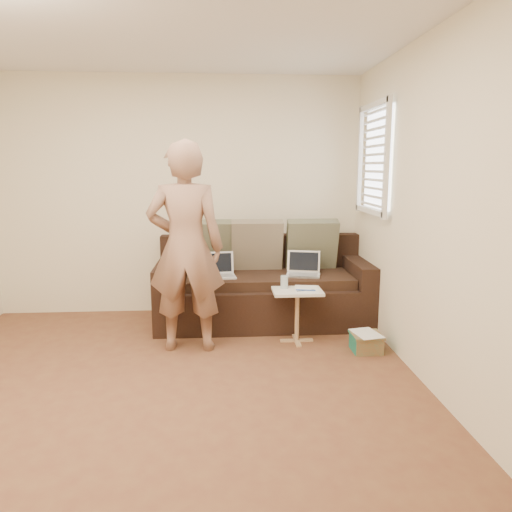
# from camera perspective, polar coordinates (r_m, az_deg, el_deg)

# --- Properties ---
(floor) EXTENTS (4.50, 4.50, 0.00)m
(floor) POSITION_cam_1_polar(r_m,az_deg,el_deg) (3.57, -11.87, -16.84)
(floor) COLOR brown
(floor) RESTS_ON ground
(ceiling) EXTENTS (4.50, 4.50, 0.00)m
(ceiling) POSITION_cam_1_polar(r_m,az_deg,el_deg) (3.32, -13.78, 27.30)
(ceiling) COLOR white
(ceiling) RESTS_ON wall_back
(wall_back) EXTENTS (4.00, 0.00, 4.00)m
(wall_back) POSITION_cam_1_polar(r_m,az_deg,el_deg) (5.42, -9.16, 6.97)
(wall_back) COLOR beige
(wall_back) RESTS_ON ground
(wall_right) EXTENTS (0.00, 4.50, 4.50)m
(wall_right) POSITION_cam_1_polar(r_m,az_deg,el_deg) (3.50, 21.77, 4.42)
(wall_right) COLOR beige
(wall_right) RESTS_ON ground
(window_blinds) EXTENTS (0.12, 0.88, 1.08)m
(window_blinds) POSITION_cam_1_polar(r_m,az_deg,el_deg) (4.86, 13.83, 11.12)
(window_blinds) COLOR white
(window_blinds) RESTS_ON wall_right
(sofa) EXTENTS (2.20, 0.95, 0.85)m
(sofa) POSITION_cam_1_polar(r_m,az_deg,el_deg) (5.07, 0.84, -3.15)
(sofa) COLOR black
(sofa) RESTS_ON ground
(pillow_left) EXTENTS (0.55, 0.29, 0.57)m
(pillow_left) POSITION_cam_1_polar(r_m,az_deg,el_deg) (5.21, -5.95, 1.25)
(pillow_left) COLOR #525740
(pillow_left) RESTS_ON sofa
(pillow_mid) EXTENTS (0.55, 0.27, 0.57)m
(pillow_mid) POSITION_cam_1_polar(r_m,az_deg,el_deg) (5.19, 0.12, 1.28)
(pillow_mid) COLOR #7A7057
(pillow_mid) RESTS_ON sofa
(pillow_right) EXTENTS (0.55, 0.28, 0.57)m
(pillow_right) POSITION_cam_1_polar(r_m,az_deg,el_deg) (5.28, 6.63, 1.36)
(pillow_right) COLOR #525740
(pillow_right) RESTS_ON sofa
(laptop_silver) EXTENTS (0.39, 0.32, 0.23)m
(laptop_silver) POSITION_cam_1_polar(r_m,az_deg,el_deg) (4.97, 5.60, -2.36)
(laptop_silver) COLOR #B7BABC
(laptop_silver) RESTS_ON sofa
(laptop_white) EXTENTS (0.37, 0.29, 0.25)m
(laptop_white) POSITION_cam_1_polar(r_m,az_deg,el_deg) (4.90, -4.47, -2.54)
(laptop_white) COLOR white
(laptop_white) RESTS_ON sofa
(person) EXTENTS (0.69, 0.48, 1.86)m
(person) POSITION_cam_1_polar(r_m,az_deg,el_deg) (4.26, -8.34, 1.01)
(person) COLOR #8C5E4C
(person) RESTS_ON ground
(side_table) EXTENTS (0.46, 0.32, 0.50)m
(side_table) POSITION_cam_1_polar(r_m,az_deg,el_deg) (4.55, 4.88, -7.08)
(side_table) COLOR silver
(side_table) RESTS_ON ground
(drinking_glass) EXTENTS (0.07, 0.07, 0.12)m
(drinking_glass) POSITION_cam_1_polar(r_m,az_deg,el_deg) (4.52, 3.37, -3.11)
(drinking_glass) COLOR silver
(drinking_glass) RESTS_ON side_table
(scissors) EXTENTS (0.19, 0.12, 0.02)m
(scissors) POSITION_cam_1_polar(r_m,az_deg,el_deg) (4.44, 5.91, -4.07)
(scissors) COLOR silver
(scissors) RESTS_ON side_table
(paper_on_table) EXTENTS (0.25, 0.33, 0.00)m
(paper_on_table) POSITION_cam_1_polar(r_m,az_deg,el_deg) (4.51, 5.99, -3.93)
(paper_on_table) COLOR white
(paper_on_table) RESTS_ON side_table
(striped_box) EXTENTS (0.27, 0.27, 0.17)m
(striped_box) POSITION_cam_1_polar(r_m,az_deg,el_deg) (4.47, 12.93, -9.93)
(striped_box) COLOR #C44C1D
(striped_box) RESTS_ON ground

